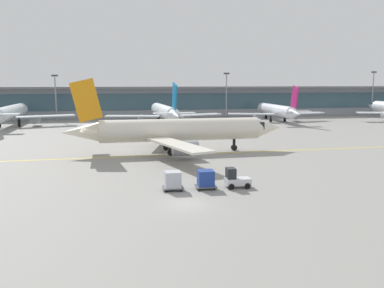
{
  "coord_description": "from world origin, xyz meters",
  "views": [
    {
      "loc": [
        -5.59,
        -34.12,
        10.82
      ],
      "look_at": [
        3.32,
        15.56,
        3.0
      ],
      "focal_mm": 37.2,
      "sensor_mm": 36.0,
      "label": 1
    }
  ],
  "objects_px": {
    "cargo_dolly_trailing": "(173,180)",
    "baggage_tug": "(236,179)",
    "gate_airplane_3": "(276,110)",
    "taxiing_regional_jet": "(178,131)",
    "gate_airplane_1": "(10,113)",
    "apron_light_mast_2": "(226,93)",
    "cargo_dolly_lead": "(206,179)",
    "apron_light_mast_1": "(56,95)",
    "gate_airplane_2": "(164,112)",
    "apron_light_mast_3": "(373,91)"
  },
  "relations": [
    {
      "from": "cargo_dolly_trailing",
      "to": "baggage_tug",
      "type": "bearing_deg",
      "value": -0.0
    },
    {
      "from": "gate_airplane_3",
      "to": "taxiing_regional_jet",
      "type": "distance_m",
      "value": 56.86
    },
    {
      "from": "gate_airplane_3",
      "to": "taxiing_regional_jet",
      "type": "height_order",
      "value": "taxiing_regional_jet"
    },
    {
      "from": "gate_airplane_1",
      "to": "taxiing_regional_jet",
      "type": "bearing_deg",
      "value": -142.34
    },
    {
      "from": "cargo_dolly_trailing",
      "to": "apron_light_mast_2",
      "type": "xyz_separation_m",
      "value": [
        27.04,
        80.06,
        6.53
      ]
    },
    {
      "from": "cargo_dolly_lead",
      "to": "cargo_dolly_trailing",
      "type": "distance_m",
      "value": 3.39
    },
    {
      "from": "gate_airplane_3",
      "to": "cargo_dolly_lead",
      "type": "distance_m",
      "value": 75.61
    },
    {
      "from": "apron_light_mast_1",
      "to": "baggage_tug",
      "type": "bearing_deg",
      "value": -69.65
    },
    {
      "from": "taxiing_regional_jet",
      "to": "gate_airplane_3",
      "type": "bearing_deg",
      "value": 50.82
    },
    {
      "from": "gate_airplane_2",
      "to": "taxiing_regional_jet",
      "type": "distance_m",
      "value": 42.57
    },
    {
      "from": "gate_airplane_2",
      "to": "cargo_dolly_lead",
      "type": "relative_size",
      "value": 15.49
    },
    {
      "from": "gate_airplane_2",
      "to": "apron_light_mast_1",
      "type": "xyz_separation_m",
      "value": [
        -29.32,
        15.62,
        3.91
      ]
    },
    {
      "from": "apron_light_mast_1",
      "to": "apron_light_mast_3",
      "type": "relative_size",
      "value": 0.9
    },
    {
      "from": "baggage_tug",
      "to": "apron_light_mast_3",
      "type": "bearing_deg",
      "value": 50.06
    },
    {
      "from": "gate_airplane_2",
      "to": "cargo_dolly_lead",
      "type": "bearing_deg",
      "value": 173.37
    },
    {
      "from": "cargo_dolly_trailing",
      "to": "apron_light_mast_1",
      "type": "bearing_deg",
      "value": 107.24
    },
    {
      "from": "apron_light_mast_1",
      "to": "taxiing_regional_jet",
      "type": "bearing_deg",
      "value": -65.23
    },
    {
      "from": "cargo_dolly_lead",
      "to": "apron_light_mast_2",
      "type": "height_order",
      "value": "apron_light_mast_2"
    },
    {
      "from": "gate_airplane_1",
      "to": "cargo_dolly_trailing",
      "type": "xyz_separation_m",
      "value": [
        32.13,
        -66.42,
        -2.3
      ]
    },
    {
      "from": "gate_airplane_3",
      "to": "baggage_tug",
      "type": "height_order",
      "value": "gate_airplane_3"
    },
    {
      "from": "gate_airplane_1",
      "to": "gate_airplane_3",
      "type": "bearing_deg",
      "value": -90.56
    },
    {
      "from": "gate_airplane_3",
      "to": "apron_light_mast_2",
      "type": "distance_m",
      "value": 17.63
    },
    {
      "from": "cargo_dolly_trailing",
      "to": "apron_light_mast_2",
      "type": "height_order",
      "value": "apron_light_mast_2"
    },
    {
      "from": "cargo_dolly_trailing",
      "to": "apron_light_mast_2",
      "type": "distance_m",
      "value": 84.76
    },
    {
      "from": "gate_airplane_1",
      "to": "apron_light_mast_3",
      "type": "bearing_deg",
      "value": -83.28
    },
    {
      "from": "gate_airplane_3",
      "to": "baggage_tug",
      "type": "bearing_deg",
      "value": 155.52
    },
    {
      "from": "gate_airplane_1",
      "to": "cargo_dolly_lead",
      "type": "distance_m",
      "value": 75.42
    },
    {
      "from": "apron_light_mast_1",
      "to": "apron_light_mast_3",
      "type": "xyz_separation_m",
      "value": [
        100.76,
        1.56,
        0.74
      ]
    },
    {
      "from": "baggage_tug",
      "to": "apron_light_mast_1",
      "type": "distance_m",
      "value": 85.63
    },
    {
      "from": "apron_light_mast_1",
      "to": "apron_light_mast_2",
      "type": "xyz_separation_m",
      "value": [
        50.17,
        0.12,
        0.4
      ]
    },
    {
      "from": "taxiing_regional_jet",
      "to": "baggage_tug",
      "type": "distance_m",
      "value": 22.28
    },
    {
      "from": "gate_airplane_1",
      "to": "apron_light_mast_2",
      "type": "relative_size",
      "value": 2.44
    },
    {
      "from": "gate_airplane_3",
      "to": "apron_light_mast_2",
      "type": "relative_size",
      "value": 2.22
    },
    {
      "from": "apron_light_mast_2",
      "to": "cargo_dolly_trailing",
      "type": "bearing_deg",
      "value": -108.66
    },
    {
      "from": "gate_airplane_1",
      "to": "apron_light_mast_2",
      "type": "xyz_separation_m",
      "value": [
        59.17,
        13.64,
        4.23
      ]
    },
    {
      "from": "gate_airplane_1",
      "to": "gate_airplane_2",
      "type": "height_order",
      "value": "gate_airplane_1"
    },
    {
      "from": "apron_light_mast_3",
      "to": "baggage_tug",
      "type": "bearing_deg",
      "value": -131.05
    },
    {
      "from": "apron_light_mast_1",
      "to": "apron_light_mast_2",
      "type": "bearing_deg",
      "value": 0.14
    },
    {
      "from": "apron_light_mast_1",
      "to": "apron_light_mast_3",
      "type": "distance_m",
      "value": 100.78
    },
    {
      "from": "gate_airplane_1",
      "to": "cargo_dolly_lead",
      "type": "height_order",
      "value": "gate_airplane_1"
    },
    {
      "from": "taxiing_regional_jet",
      "to": "cargo_dolly_trailing",
      "type": "xyz_separation_m",
      "value": [
        -3.69,
        -21.82,
        -2.39
      ]
    },
    {
      "from": "gate_airplane_1",
      "to": "cargo_dolly_trailing",
      "type": "height_order",
      "value": "gate_airplane_1"
    },
    {
      "from": "gate_airplane_3",
      "to": "cargo_dolly_trailing",
      "type": "height_order",
      "value": "gate_airplane_3"
    },
    {
      "from": "gate_airplane_3",
      "to": "gate_airplane_1",
      "type": "bearing_deg",
      "value": 91.2
    },
    {
      "from": "gate_airplane_1",
      "to": "apron_light_mast_1",
      "type": "bearing_deg",
      "value": -34.75
    },
    {
      "from": "gate_airplane_1",
      "to": "cargo_dolly_lead",
      "type": "relative_size",
      "value": 15.82
    },
    {
      "from": "gate_airplane_3",
      "to": "apron_light_mast_3",
      "type": "bearing_deg",
      "value": -69.33
    },
    {
      "from": "apron_light_mast_2",
      "to": "cargo_dolly_lead",
      "type": "bearing_deg",
      "value": -106.44
    },
    {
      "from": "baggage_tug",
      "to": "apron_light_mast_3",
      "type": "height_order",
      "value": "apron_light_mast_3"
    },
    {
      "from": "gate_airplane_2",
      "to": "gate_airplane_3",
      "type": "bearing_deg",
      "value": -89.19
    }
  ]
}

